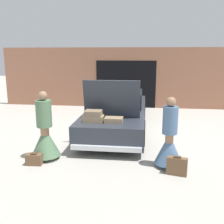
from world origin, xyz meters
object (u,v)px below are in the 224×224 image
person_left (45,135)px  suitcase_beside_right_person (177,166)px  car (117,113)px  suitcase_beside_left_person (34,159)px  person_right (169,143)px

person_left → suitcase_beside_right_person: 3.15m
car → suitcase_beside_right_person: bearing=-63.5°
suitcase_beside_left_person → suitcase_beside_right_person: suitcase_beside_right_person is taller
person_right → suitcase_beside_left_person: size_ratio=4.31×
person_right → suitcase_beside_left_person: (-3.07, -0.31, -0.44)m
person_left → person_right: (2.94, -0.10, -0.02)m
car → suitcase_beside_right_person: (1.62, -3.25, -0.38)m
person_left → person_right: 2.95m
person_left → suitcase_beside_right_person: bearing=69.3°
person_left → suitcase_beside_left_person: person_left is taller
car → person_left: car is taller
person_left → person_right: bearing=77.0°
car → suitcase_beside_left_person: bearing=-117.1°
car → person_right: (1.47, -2.83, -0.00)m
suitcase_beside_left_person → suitcase_beside_right_person: size_ratio=0.83×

